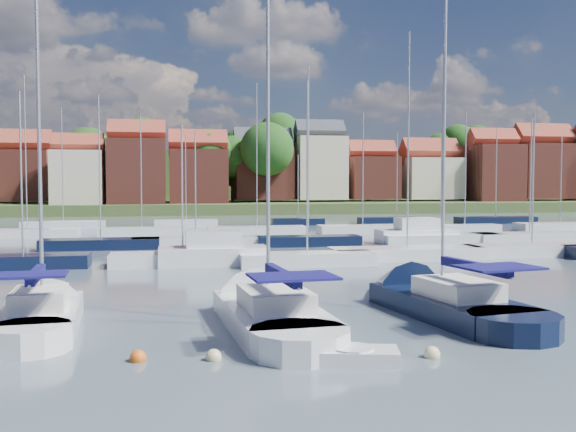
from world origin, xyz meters
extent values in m
plane|color=#414E58|center=(0.00, 40.00, 0.00)|extent=(260.00, 260.00, 0.00)
cube|color=silver|center=(-12.74, 2.86, 0.25)|extent=(3.07, 6.45, 1.20)
cone|color=silver|center=(-13.03, 6.77, 0.25)|extent=(2.83, 3.23, 2.61)
cylinder|color=silver|center=(-12.51, -0.27, 0.25)|extent=(2.80, 2.80, 1.20)
cube|color=silver|center=(-12.71, 2.43, 1.20)|extent=(2.02, 2.74, 0.70)
cylinder|color=#B2B2B7|center=(-12.77, 3.29, 6.66)|extent=(0.14, 0.14, 11.61)
cylinder|color=#B2B2B7|center=(-12.64, 1.56, 2.05)|extent=(0.36, 3.48, 0.10)
cube|color=#121050|center=(-12.64, 1.56, 2.20)|extent=(0.54, 3.32, 0.35)
cube|color=#121050|center=(-12.56, 0.43, 2.35)|extent=(2.33, 1.73, 0.08)
cube|color=silver|center=(-4.43, 1.48, 0.25)|extent=(3.77, 7.93, 1.20)
cone|color=silver|center=(-4.78, 6.29, 0.25)|extent=(3.48, 3.98, 3.22)
cylinder|color=silver|center=(-4.15, -2.37, 0.25)|extent=(3.44, 3.44, 1.20)
cube|color=silver|center=(-4.39, 0.95, 1.20)|extent=(2.48, 3.37, 0.70)
cylinder|color=#B2B2B7|center=(-4.47, 2.02, 8.00)|extent=(0.14, 0.14, 14.30)
cylinder|color=#B2B2B7|center=(-4.31, -0.12, 2.05)|extent=(0.41, 4.29, 0.10)
cube|color=#121050|center=(-4.31, -0.12, 2.20)|extent=(0.59, 4.09, 0.35)
cube|color=#121050|center=(-4.21, -1.51, 2.35)|extent=(2.87, 2.12, 0.08)
cube|color=black|center=(2.96, 2.33, 0.25)|extent=(4.43, 8.19, 1.20)
cone|color=black|center=(2.19, 7.13, 0.25)|extent=(3.80, 4.25, 3.24)
cylinder|color=black|center=(3.58, -1.51, 0.25)|extent=(3.71, 3.71, 1.20)
cube|color=silver|center=(3.04, 1.79, 1.20)|extent=(2.75, 3.56, 0.70)
cylinder|color=#B2B2B7|center=(2.87, 2.86, 8.21)|extent=(0.14, 0.14, 14.73)
cylinder|color=#B2B2B7|center=(3.22, 0.73, 2.05)|extent=(0.79, 4.28, 0.10)
cube|color=#121050|center=(3.22, 0.73, 2.20)|extent=(0.95, 4.10, 0.35)
cube|color=#121050|center=(3.44, -0.66, 2.35)|extent=(3.03, 2.36, 0.08)
cube|color=silver|center=(-2.78, -3.54, 0.19)|extent=(2.90, 1.83, 0.53)
cylinder|color=silver|center=(-2.78, -3.54, 0.34)|extent=(1.24, 1.24, 0.34)
sphere|color=beige|center=(-6.82, -2.40, 0.00)|extent=(0.48, 0.48, 0.48)
sphere|color=#D85914|center=(-9.07, -2.10, 0.00)|extent=(0.50, 0.50, 0.50)
sphere|color=beige|center=(-0.20, -3.33, 0.00)|extent=(0.50, 0.50, 0.50)
sphere|color=#D85914|center=(5.51, 6.40, 0.00)|extent=(0.55, 0.55, 0.55)
cube|color=black|center=(-17.11, 20.54, 0.35)|extent=(8.01, 2.24, 1.00)
cylinder|color=#B2B2B7|center=(-17.11, 20.54, 5.93)|extent=(0.12, 0.12, 10.16)
cube|color=silver|center=(-7.27, 20.20, 0.35)|extent=(9.22, 2.58, 1.00)
cylinder|color=#B2B2B7|center=(-7.27, 20.20, 4.94)|extent=(0.12, 0.12, 8.18)
cube|color=silver|center=(0.63, 18.61, 0.35)|extent=(8.78, 2.46, 1.00)
cylinder|color=#B2B2B7|center=(0.63, 18.61, 6.38)|extent=(0.12, 0.12, 11.06)
cube|color=silver|center=(8.23, 20.67, 0.35)|extent=(10.79, 3.02, 1.00)
cylinder|color=#B2B2B7|center=(8.23, 20.67, 8.29)|extent=(0.12, 0.12, 14.87)
cube|color=silver|center=(17.98, 21.03, 0.35)|extent=(10.13, 2.84, 1.00)
cylinder|color=#B2B2B7|center=(17.98, 21.03, 5.65)|extent=(0.12, 0.12, 9.59)
cube|color=silver|center=(-5.31, 20.00, 0.50)|extent=(7.00, 2.60, 1.40)
cube|color=silver|center=(-5.31, 20.00, 1.60)|extent=(3.50, 2.20, 1.30)
cube|color=black|center=(-13.55, 31.64, 0.35)|extent=(9.30, 2.60, 1.00)
cylinder|color=#B2B2B7|center=(-13.55, 31.64, 6.59)|extent=(0.12, 0.12, 11.48)
cube|color=silver|center=(-5.94, 32.01, 0.35)|extent=(10.40, 2.91, 1.00)
cylinder|color=#B2B2B7|center=(-5.94, 32.01, 5.24)|extent=(0.12, 0.12, 8.77)
cube|color=black|center=(3.48, 31.28, 0.35)|extent=(8.80, 2.46, 1.00)
cylinder|color=#B2B2B7|center=(3.48, 31.28, 8.01)|extent=(0.12, 0.12, 14.33)
cube|color=silver|center=(15.40, 31.16, 0.35)|extent=(10.73, 3.00, 1.00)
cylinder|color=#B2B2B7|center=(15.40, 31.16, 6.92)|extent=(0.12, 0.12, 12.14)
cube|color=silver|center=(23.82, 30.97, 0.35)|extent=(10.48, 2.93, 1.00)
cylinder|color=#B2B2B7|center=(23.82, 30.97, 5.99)|extent=(0.12, 0.12, 10.28)
cube|color=silver|center=(13.46, 32.00, 0.50)|extent=(7.00, 2.60, 1.40)
cube|color=silver|center=(13.46, 32.00, 1.60)|extent=(3.50, 2.20, 1.30)
cube|color=silver|center=(-21.71, 44.21, 0.35)|extent=(9.71, 2.72, 1.00)
cylinder|color=#B2B2B7|center=(-21.71, 44.21, 8.29)|extent=(0.12, 0.12, 14.88)
cube|color=silver|center=(-10.84, 44.51, 0.35)|extent=(8.49, 2.38, 1.00)
cylinder|color=#B2B2B7|center=(-10.84, 44.51, 6.51)|extent=(0.12, 0.12, 11.31)
cube|color=silver|center=(0.79, 43.78, 0.35)|extent=(10.16, 2.85, 1.00)
cylinder|color=#B2B2B7|center=(0.79, 43.78, 8.15)|extent=(0.12, 0.12, 14.59)
cube|color=silver|center=(12.17, 43.90, 0.35)|extent=(9.53, 2.67, 1.00)
cylinder|color=#B2B2B7|center=(12.17, 43.90, 6.81)|extent=(0.12, 0.12, 11.91)
cube|color=silver|center=(23.16, 42.50, 0.35)|extent=(7.62, 2.13, 1.00)
cylinder|color=#B2B2B7|center=(23.16, 42.50, 6.91)|extent=(0.12, 0.12, 12.13)
cube|color=silver|center=(35.22, 43.59, 0.35)|extent=(10.17, 2.85, 1.00)
cylinder|color=#B2B2B7|center=(35.22, 43.59, 5.72)|extent=(0.12, 0.12, 9.73)
cube|color=silver|center=(-20.26, 56.56, 0.35)|extent=(9.24, 2.59, 1.00)
cylinder|color=#B2B2B7|center=(-20.26, 56.56, 7.43)|extent=(0.12, 0.12, 13.17)
cube|color=silver|center=(-6.08, 57.30, 0.35)|extent=(7.57, 2.12, 1.00)
cylinder|color=#B2B2B7|center=(-6.08, 57.30, 5.97)|extent=(0.12, 0.12, 10.24)
cube|color=black|center=(7.88, 57.47, 0.35)|extent=(6.58, 1.84, 1.00)
cylinder|color=#B2B2B7|center=(7.88, 57.47, 4.85)|extent=(0.12, 0.12, 8.01)
cube|color=black|center=(20.94, 57.40, 0.35)|extent=(9.92, 2.78, 1.00)
cylinder|color=#B2B2B7|center=(20.94, 57.40, 6.31)|extent=(0.12, 0.12, 10.92)
cube|color=black|center=(34.28, 56.37, 0.35)|extent=(10.55, 2.95, 1.00)
cylinder|color=#B2B2B7|center=(34.28, 56.37, 6.61)|extent=(0.12, 0.12, 11.51)
cube|color=#3F4D26|center=(0.00, 117.00, 0.30)|extent=(200.00, 70.00, 3.00)
cube|color=#3F4D26|center=(0.00, 142.00, 5.00)|extent=(200.00, 60.00, 14.00)
cube|color=brown|center=(-33.65, 97.79, 6.56)|extent=(10.37, 9.97, 8.73)
cube|color=brown|center=(-33.65, 97.79, 12.20)|extent=(10.57, 5.13, 5.13)
cube|color=beige|center=(-22.74, 89.00, 6.08)|extent=(8.09, 8.80, 8.96)
cube|color=brown|center=(-22.74, 89.00, 11.55)|extent=(8.25, 4.00, 4.00)
cube|color=brown|center=(-13.35, 89.94, 7.08)|extent=(9.36, 10.17, 10.97)
cube|color=brown|center=(-13.35, 89.94, 13.72)|extent=(9.54, 4.63, 4.63)
cube|color=brown|center=(-3.04, 91.65, 6.31)|extent=(9.90, 8.56, 9.42)
cube|color=brown|center=(-3.04, 91.65, 12.23)|extent=(10.10, 4.90, 4.90)
cube|color=brown|center=(9.10, 96.65, 6.95)|extent=(10.59, 8.93, 9.49)
cube|color=#383A42|center=(9.10, 96.65, 12.99)|extent=(10.80, 5.24, 5.24)
cube|color=beige|center=(19.71, 95.80, 8.02)|extent=(9.01, 8.61, 11.65)
cube|color=#383A42|center=(19.71, 95.80, 14.95)|extent=(9.19, 4.46, 4.46)
cube|color=brown|center=(30.17, 97.00, 6.20)|extent=(9.10, 9.34, 8.00)
cube|color=brown|center=(30.17, 97.00, 11.32)|extent=(9.28, 4.50, 4.50)
cube|color=beige|center=(41.95, 96.59, 6.14)|extent=(10.86, 9.59, 7.88)
cube|color=brown|center=(41.95, 96.59, 11.41)|extent=(11.07, 5.37, 5.37)
cube|color=brown|center=(53.76, 93.92, 7.09)|extent=(9.18, 9.96, 10.97)
cube|color=brown|center=(53.76, 93.92, 13.70)|extent=(9.36, 4.54, 4.54)
cube|color=brown|center=(65.18, 95.21, 7.58)|extent=(11.39, 9.67, 10.76)
cube|color=brown|center=(65.18, 95.21, 14.36)|extent=(11.62, 5.64, 5.64)
cylinder|color=#382619|center=(56.77, 115.51, 8.51)|extent=(0.50, 0.50, 4.47)
sphere|color=#2B591B|center=(56.77, 115.51, 14.58)|extent=(8.18, 8.18, 8.18)
cylinder|color=#382619|center=(3.46, 95.93, 3.83)|extent=(0.50, 0.50, 4.46)
sphere|color=#2B591B|center=(3.46, 95.93, 9.88)|extent=(8.15, 8.15, 8.15)
cylinder|color=#382619|center=(15.22, 113.68, 8.58)|extent=(0.50, 0.50, 5.15)
sphere|color=#2B591B|center=(15.22, 113.68, 15.56)|extent=(9.41, 9.41, 9.41)
cylinder|color=#382619|center=(-13.54, 116.31, 8.68)|extent=(0.50, 0.50, 4.56)
sphere|color=#2B591B|center=(-13.54, 116.31, 14.87)|extent=(8.34, 8.34, 8.34)
cylinder|color=#382619|center=(-23.24, 105.25, 4.18)|extent=(0.50, 0.50, 5.15)
sphere|color=#2B591B|center=(-23.24, 105.25, 11.17)|extent=(9.42, 9.42, 9.42)
cylinder|color=#382619|center=(-38.67, 107.32, 6.76)|extent=(0.50, 0.50, 3.42)
sphere|color=#2B591B|center=(-38.67, 107.32, 11.40)|extent=(6.26, 6.26, 6.26)
cylinder|color=#382619|center=(13.76, 104.71, 3.48)|extent=(0.50, 0.50, 3.77)
sphere|color=#2B591B|center=(13.76, 104.71, 8.60)|extent=(6.89, 6.89, 6.89)
cylinder|color=#382619|center=(9.05, 90.94, 4.21)|extent=(0.50, 0.50, 5.21)
sphere|color=#2B591B|center=(9.05, 90.94, 11.28)|extent=(9.53, 9.53, 9.53)
cylinder|color=#382619|center=(61.93, 101.62, 3.09)|extent=(0.50, 0.50, 2.97)
sphere|color=#2B591B|center=(61.93, 101.62, 7.12)|extent=(5.44, 5.44, 5.44)
cylinder|color=#382619|center=(-1.15, 93.75, 4.02)|extent=(0.50, 0.50, 4.84)
sphere|color=#2B591B|center=(-1.15, 93.75, 10.59)|extent=(8.85, 8.85, 8.85)
cylinder|color=#382619|center=(52.68, 115.72, 8.17)|extent=(0.50, 0.50, 3.72)
sphere|color=#2B591B|center=(52.68, 115.72, 13.21)|extent=(6.80, 6.80, 6.80)
cylinder|color=#382619|center=(54.05, 94.13, 3.62)|extent=(0.50, 0.50, 4.05)
sphere|color=#2B591B|center=(54.05, 94.13, 9.11)|extent=(7.40, 7.40, 7.40)
cylinder|color=#382619|center=(6.84, 113.29, 7.91)|extent=(0.50, 0.50, 3.93)
sphere|color=#2B591B|center=(6.84, 113.29, 13.24)|extent=(7.19, 7.19, 7.19)
cylinder|color=#382619|center=(30.65, 100.17, 3.51)|extent=(0.50, 0.50, 3.82)
sphere|color=#2B591B|center=(30.65, 100.17, 8.70)|extent=(6.99, 6.99, 6.99)
cylinder|color=#382619|center=(-17.44, 93.12, 3.34)|extent=(0.50, 0.50, 3.48)
sphere|color=#2B591B|center=(-17.44, 93.12, 8.07)|extent=(6.37, 6.37, 6.37)
cylinder|color=#382619|center=(57.51, 102.81, 3.09)|extent=(0.50, 0.50, 2.99)
sphere|color=#2B591B|center=(57.51, 102.81, 7.14)|extent=(5.46, 5.46, 5.46)
cylinder|color=#382619|center=(3.61, 99.04, 3.22)|extent=(0.50, 0.50, 3.25)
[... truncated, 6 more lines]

